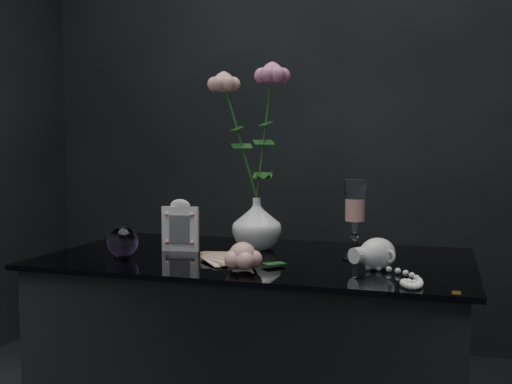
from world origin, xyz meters
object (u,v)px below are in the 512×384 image
(vase, at_px, (257,224))
(paperweight, at_px, (123,242))
(picture_frame, at_px, (180,225))
(pearl_jar, at_px, (377,252))
(wine_glass, at_px, (355,219))
(loose_rose, at_px, (243,256))

(vase, relative_size, paperweight, 1.79)
(picture_frame, relative_size, pearl_jar, 0.53)
(vase, relative_size, wine_glass, 0.71)
(wine_glass, xyz_separation_m, pearl_jar, (0.07, -0.12, -0.06))
(picture_frame, bearing_deg, loose_rose, -46.00)
(pearl_jar, bearing_deg, wine_glass, 156.21)
(wine_glass, bearing_deg, paperweight, -164.27)
(vase, distance_m, pearl_jar, 0.38)
(wine_glass, bearing_deg, vase, 167.48)
(paperweight, distance_m, pearl_jar, 0.62)
(picture_frame, xyz_separation_m, loose_rose, (0.24, -0.20, -0.04))
(vase, distance_m, loose_rose, 0.29)
(paperweight, bearing_deg, loose_rose, -11.42)
(paperweight, relative_size, pearl_jar, 0.30)
(paperweight, bearing_deg, pearl_jar, 3.71)
(picture_frame, bearing_deg, wine_glass, -3.19)
(picture_frame, relative_size, loose_rose, 0.74)
(vase, relative_size, pearl_jar, 0.53)
(paperweight, relative_size, loose_rose, 0.42)
(vase, bearing_deg, paperweight, -142.54)
(loose_rose, bearing_deg, pearl_jar, 6.81)
(pearl_jar, bearing_deg, picture_frame, -153.61)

